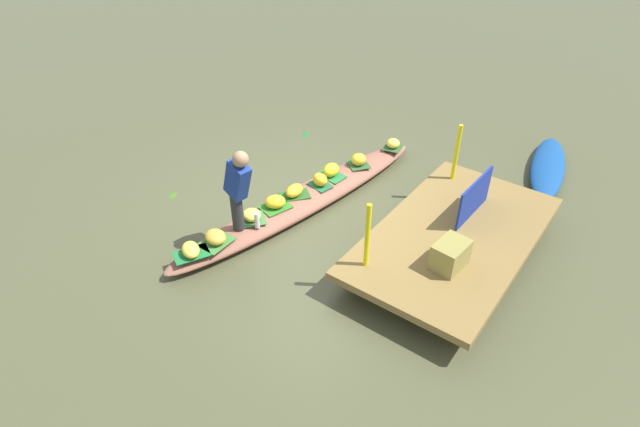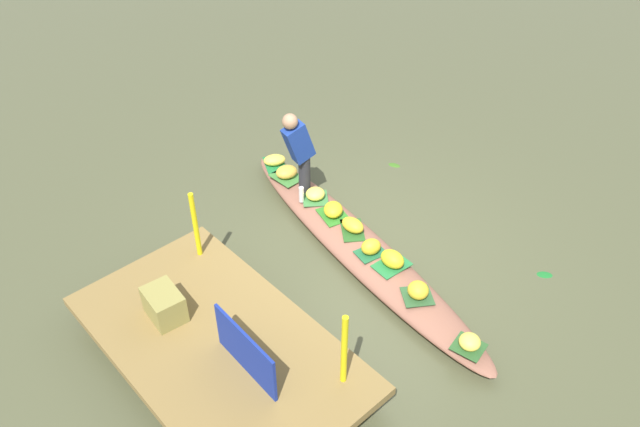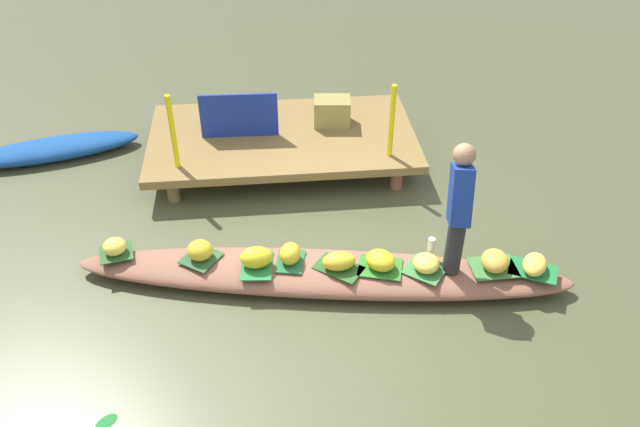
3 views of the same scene
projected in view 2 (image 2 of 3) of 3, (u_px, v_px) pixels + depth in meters
The scene contains 29 objects.
canal_water at pixel (356, 253), 7.79m from camera, with size 40.00×40.00×0.00m, color #4B4E33.
dock_platform at pixel (218, 344), 6.25m from camera, with size 3.20×1.80×0.37m.
vendor_boat at pixel (356, 246), 7.72m from camera, with size 4.76×0.66×0.24m, color #8D5945.
leaf_mat_0 at pixel (315, 198), 8.28m from camera, with size 0.35×0.33×0.01m, color #39753B.
banana_bunch_0 at pixel (315, 194), 8.23m from camera, with size 0.25×0.26×0.15m, color #F9E251.
leaf_mat_1 at pixel (469, 347), 6.32m from camera, with size 0.31×0.29×0.01m, color #2B5527.
banana_bunch_1 at pixel (470, 342), 6.27m from camera, with size 0.22×0.22×0.16m, color #F6DA4E.
leaf_mat_2 at pixel (333, 215), 8.00m from camera, with size 0.41×0.32×0.01m, color #2D7523.
banana_bunch_2 at pixel (333, 210), 7.95m from camera, with size 0.29×0.24×0.18m, color yellow.
leaf_mat_3 at pixel (417, 296), 6.87m from camera, with size 0.33×0.31×0.01m, color #2C562D.
banana_bunch_3 at pixel (418, 290), 6.82m from camera, with size 0.24×0.24×0.19m, color gold.
leaf_mat_4 at pixel (352, 230), 7.76m from camera, with size 0.44×0.27×0.01m, color #275621.
banana_bunch_4 at pixel (353, 225), 7.71m from camera, with size 0.31×0.21×0.17m, color gold.
leaf_mat_5 at pixel (287, 177), 8.67m from camera, with size 0.43×0.33×0.01m, color #3E7B36.
banana_bunch_5 at pixel (287, 172), 8.62m from camera, with size 0.30×0.25×0.17m, color gold.
leaf_mat_6 at pixel (371, 253), 7.43m from camera, with size 0.34×0.26×0.01m, color #206138.
banana_bunch_6 at pixel (371, 247), 7.37m from camera, with size 0.25×0.20×0.20m, color yellow.
leaf_mat_7 at pixel (275, 164), 8.92m from camera, with size 0.44×0.28×0.01m, color #1E7136.
banana_bunch_7 at pixel (275, 160), 8.87m from camera, with size 0.31×0.21×0.15m, color #F9D64A.
leaf_mat_8 at pixel (392, 265), 7.26m from camera, with size 0.42×0.29×0.01m, color #247339.
banana_bunch_8 at pixel (392, 259), 7.20m from camera, with size 0.30×0.22×0.20m, color yellow.
vendor_person at pixel (299, 148), 7.96m from camera, with size 0.25×0.45×1.24m.
water_bottle at pixel (301, 194), 8.17m from camera, with size 0.07×0.07×0.22m, color silver.
market_banner at pixel (245, 352), 5.76m from camera, with size 0.92×0.03×0.55m, color navy.
railing_post_west at pixel (344, 350), 5.57m from camera, with size 0.06×0.06×0.87m, color yellow.
railing_post_east at pixel (195, 225), 6.95m from camera, with size 0.06×0.06×0.87m, color yellow.
produce_crate at pixel (164, 305), 6.37m from camera, with size 0.44×0.32×0.33m, color olive.
drifting_plant_0 at pixel (394, 165), 9.32m from camera, with size 0.18×0.11×0.01m, color #396B1E.
drifting_plant_1 at pixel (545, 275), 7.48m from camera, with size 0.19×0.12×0.01m, color #1B6D28.
Camera 2 is at (-3.95, 4.24, 5.25)m, focal length 34.71 mm.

